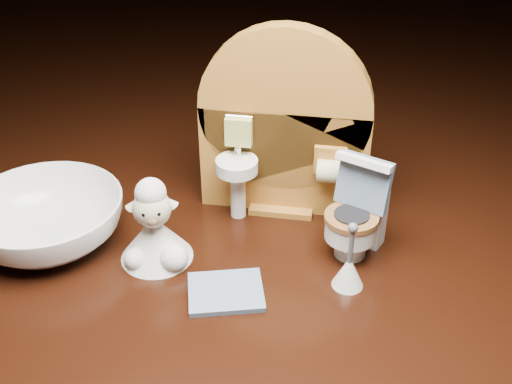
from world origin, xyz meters
The scene contains 6 objects.
backdrop_panel centered at (0.00, 0.06, 0.07)m, with size 0.13×0.05×0.15m.
toy_toilet centered at (0.06, 0.02, 0.03)m, with size 0.05×0.05×0.08m.
bath_mat centered at (-0.02, -0.05, 0.00)m, with size 0.05×0.04×0.00m, color slate.
toilet_brush centered at (0.06, -0.02, 0.01)m, with size 0.02×0.02×0.05m.
plush_lamb centered at (-0.08, -0.02, 0.02)m, with size 0.05×0.05×0.07m.
ceramic_bowl centered at (-0.17, -0.01, 0.02)m, with size 0.11×0.11×0.04m, color white.
Camera 1 is at (0.05, -0.36, 0.29)m, focal length 45.00 mm.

